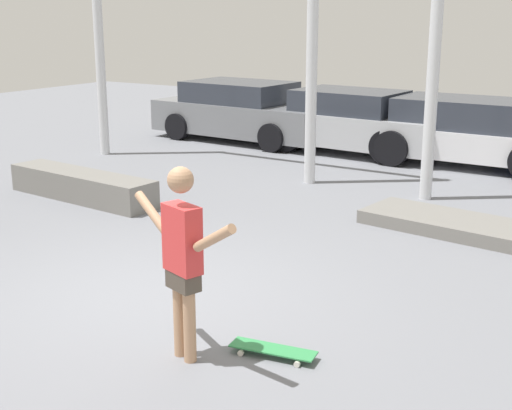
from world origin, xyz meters
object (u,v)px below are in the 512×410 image
Objects in this scene: manual_pad at (487,231)px; parked_car_grey at (244,112)px; skateboarder at (183,252)px; parked_car_silver at (354,122)px; grind_box at (82,186)px; parked_car_white at (465,132)px; skateboard at (273,350)px.

parked_car_grey is (-7.06, 4.69, 0.58)m from manual_pad.
skateboarder is 0.42× the size of parked_car_silver.
grind_box is at bearing -79.59° from parked_car_grey.
grind_box is at bearing 161.99° from skateboarder.
skateboard is at bearing -83.47° from parked_car_white.
skateboard is 0.18× the size of parked_car_grey.
manual_pad is 0.84× the size of parked_car_silver.
skateboarder is at bearing -104.97° from manual_pad.
grind_box is 6.23m from parked_car_grey.
parked_car_white is (2.43, 0.05, -0.02)m from parked_car_silver.
parked_car_white is at bearing 4.42° from parked_car_silver.
parked_car_silver reaches higher than parked_car_white.
parked_car_silver is at bearing 1.77° from parked_car_grey.
parked_car_grey is at bearing -179.82° from parked_car_white.
parked_car_silver is (2.90, -0.05, -0.01)m from parked_car_grey.
skateboard is 6.36m from grind_box.
skateboard is at bearing -29.28° from grind_box.
skateboarder is 6.10m from grind_box.
parked_car_white is at bearing 2.79° from parked_car_grey.
skateboard is 0.20× the size of parked_car_silver.
skateboard is 4.62m from manual_pad.
skateboard is 0.23× the size of manual_pad.
parked_car_grey is at bearing 146.38° from manual_pad.
manual_pad is at bearing -30.85° from parked_car_grey.
skateboarder is 0.39× the size of parked_car_grey.
skateboarder is at bearing -154.85° from skateboard.
skateboard is 11.26m from parked_car_grey.
parked_car_grey is (-6.37, 9.27, 0.61)m from skateboard.
manual_pad is at bearing 93.01° from skateboarder.
skateboard is at bearing -98.61° from manual_pad.
grind_box is 7.64m from parked_car_white.
parked_car_silver is (-4.16, 4.64, 0.57)m from manual_pad.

